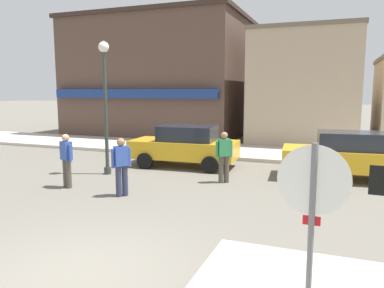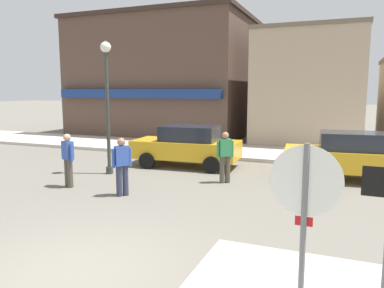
{
  "view_description": "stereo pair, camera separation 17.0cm",
  "coord_description": "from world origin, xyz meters",
  "px_view_note": "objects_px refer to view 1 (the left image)",
  "views": [
    {
      "loc": [
        3.64,
        -4.48,
        2.88
      ],
      "look_at": [
        0.21,
        4.5,
        1.5
      ],
      "focal_mm": 35.0,
      "sensor_mm": 36.0,
      "label": 1
    },
    {
      "loc": [
        3.8,
        -4.42,
        2.88
      ],
      "look_at": [
        0.21,
        4.5,
        1.5
      ],
      "focal_mm": 35.0,
      "sensor_mm": 36.0,
      "label": 2
    }
  ],
  "objects_px": {
    "parked_car_second": "(348,155)",
    "pedestrian_kerb_side": "(66,159)",
    "pedestrian_crossing_far": "(224,155)",
    "stop_sign": "(312,210)",
    "lamp_post": "(105,88)",
    "pedestrian_crossing_near": "(121,165)",
    "parked_car_nearest": "(185,145)"
  },
  "relations": [
    {
      "from": "stop_sign",
      "to": "lamp_post",
      "type": "relative_size",
      "value": 0.51
    },
    {
      "from": "pedestrian_crossing_far",
      "to": "pedestrian_kerb_side",
      "type": "bearing_deg",
      "value": -151.93
    },
    {
      "from": "stop_sign",
      "to": "pedestrian_crossing_near",
      "type": "distance_m",
      "value": 6.73
    },
    {
      "from": "lamp_post",
      "to": "pedestrian_crossing_far",
      "type": "distance_m",
      "value": 4.62
    },
    {
      "from": "lamp_post",
      "to": "pedestrian_kerb_side",
      "type": "height_order",
      "value": "lamp_post"
    },
    {
      "from": "pedestrian_crossing_far",
      "to": "pedestrian_kerb_side",
      "type": "relative_size",
      "value": 1.0
    },
    {
      "from": "stop_sign",
      "to": "parked_car_second",
      "type": "xyz_separation_m",
      "value": [
        0.64,
        8.56,
        -0.71
      ]
    },
    {
      "from": "pedestrian_crossing_near",
      "to": "parked_car_second",
      "type": "bearing_deg",
      "value": 36.46
    },
    {
      "from": "lamp_post",
      "to": "pedestrian_crossing_near",
      "type": "relative_size",
      "value": 2.82
    },
    {
      "from": "stop_sign",
      "to": "pedestrian_crossing_near",
      "type": "relative_size",
      "value": 1.43
    },
    {
      "from": "lamp_post",
      "to": "parked_car_second",
      "type": "height_order",
      "value": "lamp_post"
    },
    {
      "from": "pedestrian_crossing_far",
      "to": "pedestrian_kerb_side",
      "type": "distance_m",
      "value": 4.76
    },
    {
      "from": "pedestrian_kerb_side",
      "to": "stop_sign",
      "type": "bearing_deg",
      "value": -31.98
    },
    {
      "from": "stop_sign",
      "to": "pedestrian_crossing_near",
      "type": "xyz_separation_m",
      "value": [
        -5.17,
        4.27,
        -0.65
      ]
    },
    {
      "from": "pedestrian_crossing_near",
      "to": "pedestrian_kerb_side",
      "type": "bearing_deg",
      "value": 173.78
    },
    {
      "from": "parked_car_second",
      "to": "pedestrian_crossing_far",
      "type": "height_order",
      "value": "pedestrian_crossing_far"
    },
    {
      "from": "stop_sign",
      "to": "parked_car_nearest",
      "type": "height_order",
      "value": "stop_sign"
    },
    {
      "from": "stop_sign",
      "to": "pedestrian_crossing_far",
      "type": "relative_size",
      "value": 1.43
    },
    {
      "from": "parked_car_nearest",
      "to": "pedestrian_crossing_near",
      "type": "distance_m",
      "value": 4.37
    },
    {
      "from": "parked_car_nearest",
      "to": "pedestrian_crossing_near",
      "type": "height_order",
      "value": "pedestrian_crossing_near"
    },
    {
      "from": "parked_car_second",
      "to": "pedestrian_kerb_side",
      "type": "distance_m",
      "value": 8.83
    },
    {
      "from": "lamp_post",
      "to": "stop_sign",
      "type": "bearing_deg",
      "value": -42.37
    },
    {
      "from": "pedestrian_kerb_side",
      "to": "parked_car_second",
      "type": "bearing_deg",
      "value": 27.51
    },
    {
      "from": "parked_car_second",
      "to": "pedestrian_kerb_side",
      "type": "relative_size",
      "value": 2.57
    },
    {
      "from": "lamp_post",
      "to": "parked_car_nearest",
      "type": "height_order",
      "value": "lamp_post"
    },
    {
      "from": "parked_car_second",
      "to": "pedestrian_crossing_near",
      "type": "bearing_deg",
      "value": -143.54
    },
    {
      "from": "pedestrian_crossing_near",
      "to": "parked_car_nearest",
      "type": "bearing_deg",
      "value": 88.66
    },
    {
      "from": "parked_car_second",
      "to": "pedestrian_kerb_side",
      "type": "bearing_deg",
      "value": -152.49
    },
    {
      "from": "parked_car_second",
      "to": "pedestrian_crossing_near",
      "type": "relative_size",
      "value": 2.57
    },
    {
      "from": "parked_car_nearest",
      "to": "parked_car_second",
      "type": "height_order",
      "value": "same"
    },
    {
      "from": "stop_sign",
      "to": "parked_car_nearest",
      "type": "bearing_deg",
      "value": 120.4
    },
    {
      "from": "pedestrian_crossing_far",
      "to": "pedestrian_kerb_side",
      "type": "height_order",
      "value": "same"
    }
  ]
}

